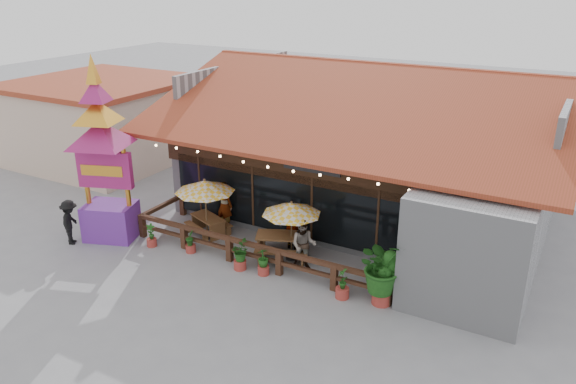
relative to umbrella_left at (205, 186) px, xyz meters
The scene contains 19 objects.
ground 4.81m from the umbrella_left, ahead, with size 100.00×100.00×0.00m, color gray.
restaurant_building 7.54m from the umbrella_left, 52.81° to the left, with size 15.50×14.73×6.09m.
patio_railing 2.66m from the umbrella_left, 23.20° to the right, with size 10.00×2.60×0.92m.
neighbor_building 11.99m from the umbrella_left, 153.27° to the left, with size 8.40×8.40×4.22m.
umbrella_left is the anchor object (origin of this frame).
umbrella_right 3.62m from the umbrella_left, ahead, with size 2.17×2.17×2.20m.
picnic_table_left 1.63m from the umbrella_left, 119.20° to the left, with size 1.86×1.74×0.72m.
picnic_table_right 3.60m from the umbrella_left, ahead, with size 2.31×2.19×0.88m.
thai_sign_tower 4.05m from the umbrella_left, 151.55° to the right, with size 3.49×3.49×7.39m.
tropical_plant 7.52m from the umbrella_left, ahead, with size 2.08×2.09×2.18m.
diner_a 1.51m from the umbrella_left, 83.79° to the left, with size 0.71×0.47×1.95m, color #3A2012.
diner_b 4.48m from the umbrella_left, ahead, with size 0.87×0.68×1.79m, color #3A2012.
diner_c 3.58m from the umbrella_left, 13.95° to the left, with size 1.00×0.42×1.71m, color #3A2012.
pedestrian 5.13m from the umbrella_left, 145.58° to the right, with size 1.11×0.64×1.71m, color black.
planter_a 2.69m from the umbrella_left, 130.99° to the right, with size 0.38×0.37×0.89m.
planter_b 2.11m from the umbrella_left, 81.20° to the right, with size 0.36×0.36×0.89m.
planter_c 3.21m from the umbrella_left, 30.49° to the right, with size 0.83×0.84×1.04m.
planter_d 3.94m from the umbrella_left, 22.15° to the right, with size 0.50×0.50×0.95m.
planter_e 6.58m from the umbrella_left, 12.75° to the right, with size 0.43×0.43×1.04m.
Camera 1 is at (7.75, -14.75, 9.39)m, focal length 35.00 mm.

